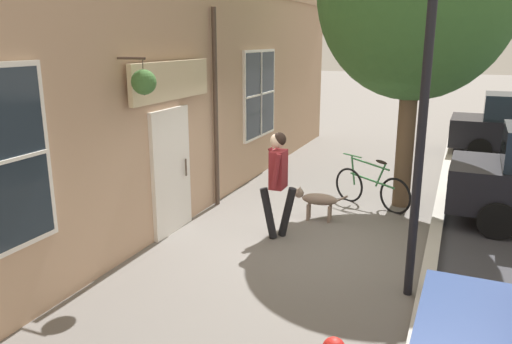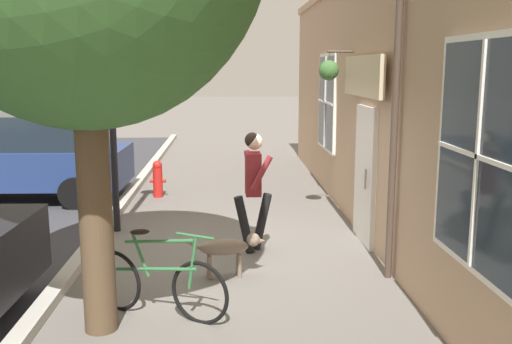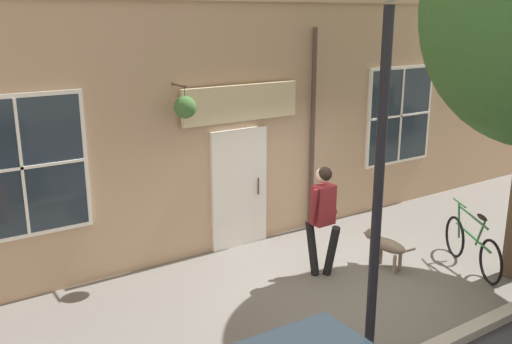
# 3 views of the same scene
# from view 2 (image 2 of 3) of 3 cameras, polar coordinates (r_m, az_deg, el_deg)

# --- Properties ---
(ground_plane) EXTENTS (90.00, 90.00, 0.00)m
(ground_plane) POSITION_cam_2_polar(r_m,az_deg,el_deg) (8.46, -3.17, -8.03)
(ground_plane) COLOR #66605B
(storefront_facade) EXTENTS (0.95, 18.00, 4.33)m
(storefront_facade) POSITION_cam_2_polar(r_m,az_deg,el_deg) (8.38, 13.01, 6.73)
(storefront_facade) COLOR tan
(storefront_facade) RESTS_ON ground_plane
(pedestrian_walking) EXTENTS (0.57, 0.55, 1.77)m
(pedestrian_walking) POSITION_cam_2_polar(r_m,az_deg,el_deg) (8.25, -0.27, -0.79)
(pedestrian_walking) COLOR black
(pedestrian_walking) RESTS_ON ground_plane
(dog_on_leash) EXTENTS (1.05, 0.29, 0.60)m
(dog_on_leash) POSITION_cam_2_polar(r_m,az_deg,el_deg) (7.41, -2.75, -7.55)
(dog_on_leash) COLOR #7F6B5B
(dog_on_leash) RESTS_ON ground_plane
(leaning_bicycle) EXTENTS (1.60, 0.78, 1.00)m
(leaning_bicycle) POSITION_cam_2_polar(r_m,az_deg,el_deg) (6.39, -9.93, -10.82)
(leaning_bicycle) COLOR black
(leaning_bicycle) RESTS_ON ground_plane
(parked_car_nearest_curb) EXTENTS (4.34, 2.02, 1.75)m
(parked_car_nearest_curb) POSITION_cam_2_polar(r_m,az_deg,el_deg) (12.53, -22.29, 1.41)
(parked_car_nearest_curb) COLOR navy
(parked_car_nearest_curb) RESTS_ON ground_plane
(street_lamp) EXTENTS (0.32, 0.32, 4.40)m
(street_lamp) POSITION_cam_2_polar(r_m,az_deg,el_deg) (9.43, -14.47, 11.54)
(street_lamp) COLOR black
(street_lamp) RESTS_ON ground_plane
(fire_hydrant) EXTENTS (0.34, 0.20, 0.77)m
(fire_hydrant) POSITION_cam_2_polar(r_m,az_deg,el_deg) (12.06, -9.80, -0.62)
(fire_hydrant) COLOR red
(fire_hydrant) RESTS_ON ground_plane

